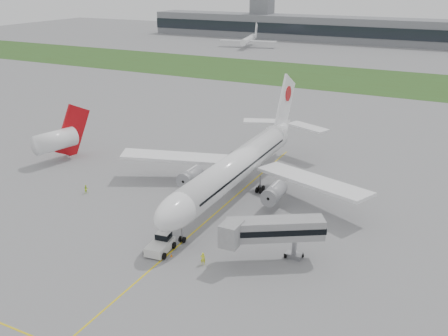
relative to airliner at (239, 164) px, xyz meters
The scene contains 14 objects.
ground 7.47m from the airliner, 90.00° to the right, with size 600.00×600.00×0.00m, color gray.
apron_markings 11.38m from the airliner, 90.00° to the right, with size 70.00×70.00×0.04m, color yellow, non-canonical shape.
grass_strip 115.27m from the airliner, 90.00° to the left, with size 600.00×50.00×0.02m, color #33511E.
terminal_building 225.01m from the airliner, 90.00° to the left, with size 320.00×22.30×14.00m.
control_tower 244.38m from the airliner, 111.62° to the left, with size 12.00×12.00×56.00m, color gray, non-canonical shape.
airliner is the anchor object (origin of this frame).
pushback_tug 23.78m from the airliner, 93.57° to the right, with size 3.64×5.01×2.43m.
jet_bridge 23.22m from the airliner, 55.04° to the right, with size 12.89×10.21×6.46m.
safety_cone_left 25.97m from the airliner, 95.15° to the right, with size 0.39×0.39×0.54m, color orange.
safety_cone_right 24.68m from the airliner, 88.25° to the right, with size 0.35×0.35×0.48m, color orange.
ground_crew_near 24.96m from the airliner, 76.62° to the right, with size 0.67×0.44×1.85m, color #EAF629.
ground_crew_far 27.97m from the airliner, 153.09° to the right, with size 0.78×0.61×1.60m, color #CDFF2A.
neighbor_aircraft 41.19m from the airliner, behind, with size 6.12×14.79×11.93m.
distant_aircraft_left 194.72m from the airliner, 113.49° to the left, with size 30.89×27.26×11.81m, color white, non-canonical shape.
Camera 1 is at (34.39, -70.03, 36.81)m, focal length 40.00 mm.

